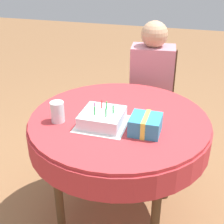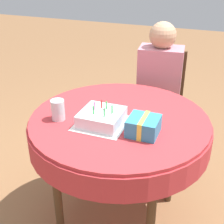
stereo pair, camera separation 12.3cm
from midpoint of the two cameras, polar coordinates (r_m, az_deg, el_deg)
name	(u,v)px [view 1 (the left image)]	position (r m, az deg, el deg)	size (l,w,h in m)	color
ground_plane	(118,216)	(2.26, -0.55, -18.52)	(12.00, 12.00, 0.00)	#8C603D
dining_table	(119,131)	(1.83, -0.64, -3.54)	(1.05, 1.05, 0.78)	#BC3338
chair	(151,101)	(2.63, 5.73, 1.94)	(0.47, 0.47, 0.91)	#4C331E
person	(151,82)	(2.46, 5.78, 5.37)	(0.35, 0.33, 1.18)	tan
napkin	(102,124)	(1.72, -3.81, -2.18)	(0.27, 0.27, 0.00)	white
birthday_cake	(102,118)	(1.70, -3.84, -1.09)	(0.22, 0.22, 0.12)	white
drinking_glass	(57,112)	(1.76, -11.94, -0.01)	(0.08, 0.08, 0.12)	silver
gift_box	(146,125)	(1.62, 3.99, -2.35)	(0.16, 0.16, 0.10)	teal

